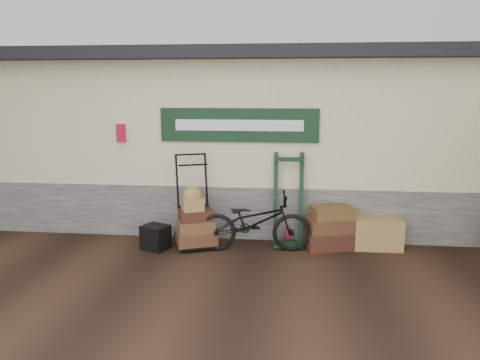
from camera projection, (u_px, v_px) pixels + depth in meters
The scene contains 8 objects.
ground at pixel (252, 260), 7.03m from camera, with size 80.00×80.00×0.00m, color black.
station_building at pixel (263, 135), 9.39m from camera, with size 14.40×4.10×3.20m.
porter_trolley at pixel (194, 200), 7.57m from camera, with size 0.77×0.57×1.53m, color black, non-canonical shape.
green_barrow at pixel (288, 200), 7.61m from camera, with size 0.55×0.46×1.52m, color black, non-canonical shape.
suitcase_stack at pixel (329, 227), 7.53m from camera, with size 0.78×0.49×0.69m, color #321810, non-canonical shape.
wicker_hamper at pixel (377, 233), 7.55m from camera, with size 0.75×0.49×0.49m, color olive.
black_trunk at pixel (156, 237), 7.49m from camera, with size 0.39×0.33×0.39m, color black.
bicycle at pixel (254, 219), 7.36m from camera, with size 1.79×0.63×1.04m, color black.
Camera 1 is at (0.55, -6.65, 2.54)m, focal length 35.00 mm.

